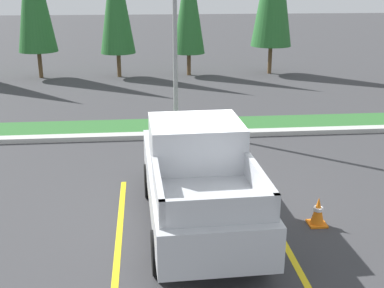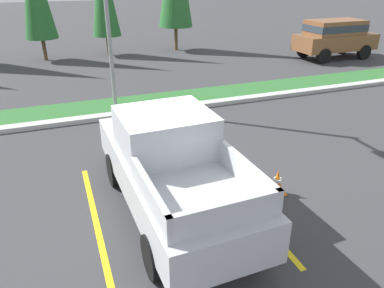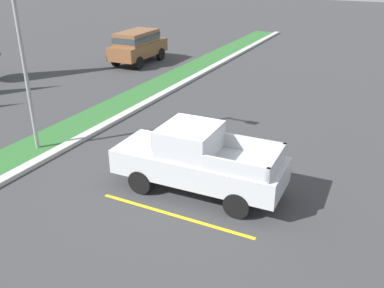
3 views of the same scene
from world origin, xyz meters
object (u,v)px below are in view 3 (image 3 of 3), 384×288
at_px(pickup_truck_main, 197,160).
at_px(traffic_cone, 233,153).
at_px(suv_distant, 138,44).
at_px(street_light, 23,40).

height_order(pickup_truck_main, traffic_cone, pickup_truck_main).
relative_size(suv_distant, traffic_cone, 7.73).
distance_m(pickup_truck_main, traffic_cone, 2.53).
height_order(pickup_truck_main, suv_distant, same).
xyz_separation_m(pickup_truck_main, suv_distant, (13.06, 10.76, 0.20)).
bearing_deg(pickup_truck_main, traffic_cone, -5.65).
height_order(suv_distant, street_light, street_light).
bearing_deg(street_light, suv_distant, 17.92).
xyz_separation_m(suv_distant, traffic_cone, (-10.66, -11.00, -0.95)).
height_order(street_light, traffic_cone, street_light).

